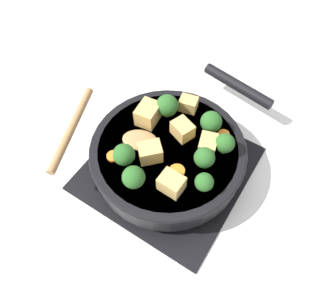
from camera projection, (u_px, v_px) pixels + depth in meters
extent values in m
plane|color=silver|center=(168.00, 168.00, 0.69)|extent=(2.40, 2.40, 0.00)
cube|color=black|center=(168.00, 168.00, 0.69)|extent=(0.31, 0.31, 0.01)
torus|color=black|center=(168.00, 164.00, 0.67)|extent=(0.24, 0.24, 0.01)
cube|color=black|center=(168.00, 164.00, 0.67)|extent=(0.01, 0.23, 0.01)
cube|color=black|center=(168.00, 164.00, 0.67)|extent=(0.23, 0.01, 0.01)
cylinder|color=black|center=(168.00, 155.00, 0.65)|extent=(0.29, 0.29, 0.05)
cylinder|color=#5B3316|center=(168.00, 154.00, 0.64)|extent=(0.27, 0.27, 0.05)
torus|color=black|center=(168.00, 148.00, 0.63)|extent=(0.30, 0.30, 0.01)
cylinder|color=black|center=(238.00, 86.00, 0.73)|extent=(0.17, 0.05, 0.02)
ellipsoid|color=#A87A4C|center=(140.00, 140.00, 0.62)|extent=(0.08, 0.07, 0.01)
cylinder|color=#A87A4C|center=(72.00, 128.00, 0.64)|extent=(0.09, 0.20, 0.02)
cube|color=tan|center=(183.00, 129.00, 0.63)|extent=(0.05, 0.04, 0.03)
cube|color=tan|center=(148.00, 114.00, 0.64)|extent=(0.04, 0.05, 0.04)
cube|color=tan|center=(150.00, 152.00, 0.60)|extent=(0.05, 0.05, 0.03)
cube|color=tan|center=(171.00, 183.00, 0.56)|extent=(0.04, 0.03, 0.03)
cube|color=tan|center=(188.00, 104.00, 0.66)|extent=(0.04, 0.04, 0.03)
cube|color=tan|center=(208.00, 145.00, 0.61)|extent=(0.04, 0.05, 0.03)
cylinder|color=#709956|center=(205.00, 162.00, 0.60)|extent=(0.01, 0.01, 0.01)
sphere|color=#285B23|center=(206.00, 156.00, 0.58)|extent=(0.04, 0.04, 0.04)
cylinder|color=#709956|center=(135.00, 183.00, 0.57)|extent=(0.01, 0.01, 0.01)
sphere|color=#285B23|center=(134.00, 177.00, 0.55)|extent=(0.04, 0.04, 0.04)
cylinder|color=#709956|center=(203.00, 187.00, 0.57)|extent=(0.01, 0.01, 0.01)
sphere|color=#285B23|center=(204.00, 182.00, 0.55)|extent=(0.03, 0.03, 0.03)
cylinder|color=#709956|center=(167.00, 113.00, 0.66)|extent=(0.01, 0.01, 0.01)
sphere|color=#285B23|center=(167.00, 106.00, 0.64)|extent=(0.04, 0.04, 0.04)
cylinder|color=#709956|center=(125.00, 161.00, 0.60)|extent=(0.01, 0.01, 0.01)
sphere|color=#285B23|center=(124.00, 155.00, 0.58)|extent=(0.04, 0.04, 0.04)
cylinder|color=#709956|center=(223.00, 149.00, 0.61)|extent=(0.01, 0.01, 0.01)
sphere|color=#285B23|center=(225.00, 143.00, 0.60)|extent=(0.04, 0.04, 0.04)
cylinder|color=#709956|center=(210.00, 129.00, 0.64)|extent=(0.01, 0.01, 0.01)
sphere|color=#285B23|center=(211.00, 122.00, 0.62)|extent=(0.04, 0.04, 0.04)
cylinder|color=orange|center=(113.00, 156.00, 0.61)|extent=(0.02, 0.02, 0.01)
cylinder|color=orange|center=(224.00, 135.00, 0.64)|extent=(0.02, 0.02, 0.01)
cylinder|color=orange|center=(177.00, 171.00, 0.59)|extent=(0.03, 0.03, 0.01)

